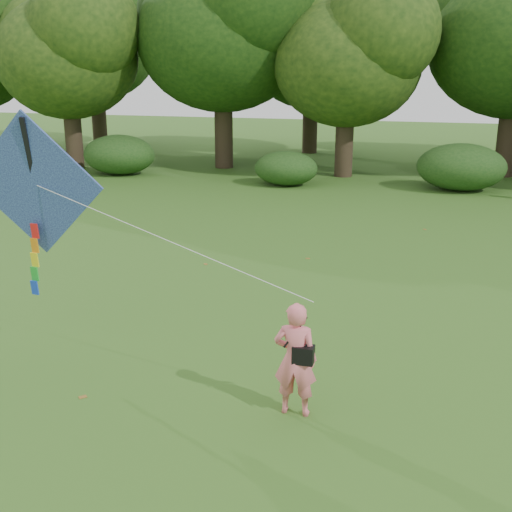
# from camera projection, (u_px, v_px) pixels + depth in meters

# --- Properties ---
(ground) EXTENTS (100.00, 100.00, 0.00)m
(ground) POSITION_uv_depth(u_px,v_px,m) (290.00, 387.00, 10.11)
(ground) COLOR #265114
(ground) RESTS_ON ground
(man_kite_flyer) EXTENTS (0.63, 0.43, 1.71)m
(man_kite_flyer) POSITION_uv_depth(u_px,v_px,m) (295.00, 359.00, 9.14)
(man_kite_flyer) COLOR #EE7079
(man_kite_flyer) RESTS_ON ground
(crossbody_bag) EXTENTS (0.43, 0.20, 0.70)m
(crossbody_bag) POSITION_uv_depth(u_px,v_px,m) (303.00, 354.00, 9.05)
(crossbody_bag) COLOR black
(crossbody_bag) RESTS_ON ground
(flying_kite) EXTENTS (6.20, 1.40, 3.22)m
(flying_kite) POSITION_uv_depth(u_px,v_px,m) (35.00, 187.00, 10.68)
(flying_kite) COLOR #253FA3
(flying_kite) RESTS_ON ground
(tree_line) EXTENTS (54.70, 15.30, 9.48)m
(tree_line) POSITION_uv_depth(u_px,v_px,m) (437.00, 47.00, 29.19)
(tree_line) COLOR #3A2D1E
(tree_line) RESTS_ON ground
(shrub_band) EXTENTS (39.15, 3.22, 1.88)m
(shrub_band) POSITION_uv_depth(u_px,v_px,m) (367.00, 166.00, 26.30)
(shrub_band) COLOR #264919
(shrub_band) RESTS_ON ground
(fallen_leaves) EXTENTS (10.24, 14.43, 0.01)m
(fallen_leaves) POSITION_uv_depth(u_px,v_px,m) (366.00, 350.00, 11.42)
(fallen_leaves) COLOR brown
(fallen_leaves) RESTS_ON ground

